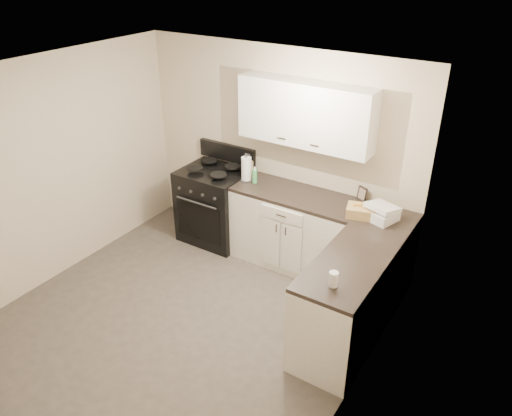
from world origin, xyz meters
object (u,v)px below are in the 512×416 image
Objects in this scene: paper_towel at (246,169)px; wicker_basket at (363,212)px; countertop_grill at (381,215)px; knife_block at (247,170)px; stove at (215,206)px.

paper_towel is 0.87× the size of wicker_basket.
wicker_basket reaches higher than countertop_grill.
countertop_grill is (1.72, -0.11, -0.06)m from knife_block.
paper_towel is 1.00× the size of countertop_grill.
wicker_basket reaches higher than stove.
paper_towel is at bearing -163.39° from countertop_grill.
knife_block is at bearing -165.06° from countertop_grill.
stove is at bearing -152.62° from knife_block.
knife_block reaches higher than wicker_basket.
knife_block is at bearing 174.42° from wicker_basket.
paper_towel reaches higher than countertop_grill.
countertop_grill reaches higher than stove.
wicker_basket is (1.99, -0.07, 0.54)m from stove.
stove is at bearing 178.02° from wicker_basket.
knife_block is at bearing 109.40° from paper_towel.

